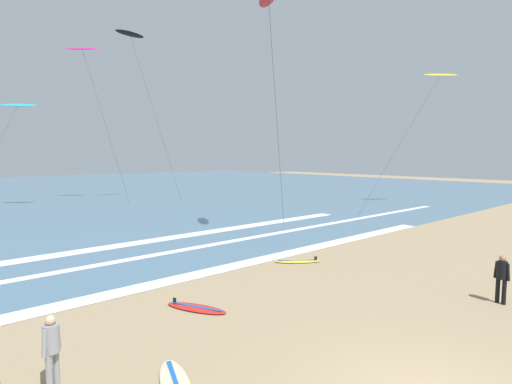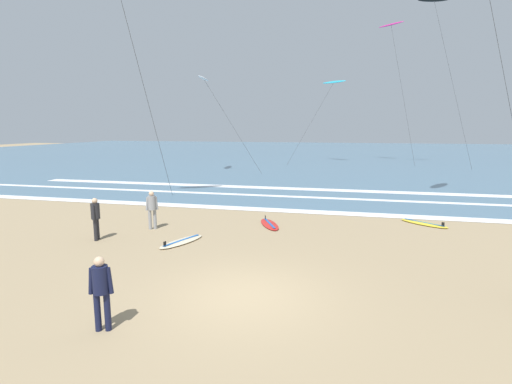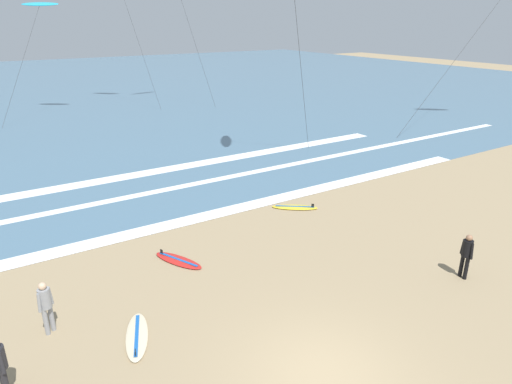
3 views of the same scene
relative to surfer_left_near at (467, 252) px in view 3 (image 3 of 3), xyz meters
name	(u,v)px [view 3 (image 3 of 3)]	position (x,y,z in m)	size (l,w,h in m)	color
ground_plane	(323,376)	(-6.94, -0.99, -0.96)	(160.00, 160.00, 0.00)	#9E8763
ocean_surface	(27,91)	(-6.94, 53.78, -0.95)	(140.00, 90.00, 0.01)	slate
wave_foam_shoreline	(144,231)	(-7.94, 9.18, -0.94)	(38.83, 0.91, 0.01)	white
wave_foam_mid_break	(171,189)	(-5.09, 13.25, -0.94)	(55.57, 0.57, 0.01)	white
wave_foam_outer_break	(97,182)	(-8.02, 16.34, -0.94)	(39.00, 1.05, 0.01)	white
surfer_left_near	(467,252)	(0.00, 0.00, 0.00)	(0.32, 0.52, 1.60)	black
surfer_background_far	(0,363)	(-13.57, 2.45, 0.00)	(0.32, 0.51, 1.60)	#232328
surfer_left_far	(46,303)	(-12.31, 4.38, 0.00)	(0.47, 0.36, 1.60)	gray
surfboard_foreground_flat	(178,260)	(-7.72, 6.13, -0.91)	(1.43, 2.16, 0.25)	red
surfboard_right_spare	(137,336)	(-10.35, 2.86, -0.91)	(1.29, 2.18, 0.25)	beige
surfboard_left_pile	(295,207)	(-1.21, 7.82, -0.91)	(2.03, 1.75, 0.25)	yellow
kite_cyan_high_left	(40,5)	(-6.47, 36.84, 8.27)	(6.33, 4.84, 9.50)	#23A8C6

